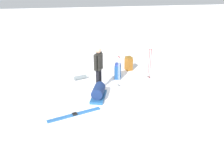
% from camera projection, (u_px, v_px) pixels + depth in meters
% --- Properties ---
extents(ground_plane, '(80.00, 80.00, 0.00)m').
position_uv_depth(ground_plane, '(112.00, 90.00, 8.19)').
color(ground_plane, white).
extents(skier_standing, '(0.48, 0.38, 1.70)m').
position_uv_depth(skier_standing, '(98.00, 67.00, 7.87)').
color(skier_standing, black).
rests_on(skier_standing, ground_plane).
extents(ski_pair_near, '(0.54, 1.70, 0.05)m').
position_uv_depth(ski_pair_near, '(75.00, 114.00, 6.59)').
color(ski_pair_near, '#2B63A7').
rests_on(ski_pair_near, ground_plane).
extents(backpack_large_dark, '(0.41, 0.37, 0.69)m').
position_uv_depth(backpack_large_dark, '(118.00, 71.00, 9.16)').
color(backpack_large_dark, navy).
rests_on(backpack_large_dark, ground_plane).
extents(backpack_bright, '(0.39, 0.34, 0.67)m').
position_uv_depth(backpack_bright, '(129.00, 64.00, 10.13)').
color(backpack_bright, brown).
rests_on(backpack_bright, ground_plane).
extents(ski_poles_planted_near, '(0.17, 0.10, 1.32)m').
position_uv_depth(ski_poles_planted_near, '(150.00, 62.00, 9.05)').
color(ski_poles_planted_near, maroon).
rests_on(ski_poles_planted_near, ground_plane).
extents(ski_poles_planted_far, '(0.16, 0.10, 1.27)m').
position_uv_depth(ski_poles_planted_far, '(119.00, 70.00, 8.25)').
color(ski_poles_planted_far, silver).
rests_on(ski_poles_planted_far, ground_plane).
extents(gear_sled, '(1.11, 0.80, 0.49)m').
position_uv_depth(gear_sled, '(98.00, 92.00, 7.54)').
color(gear_sled, '#20548D').
rests_on(gear_sled, ground_plane).
extents(sleeping_mat_rolled, '(0.30, 0.58, 0.18)m').
position_uv_depth(sleeping_mat_rolled, '(80.00, 77.00, 9.14)').
color(sleeping_mat_rolled, slate).
rests_on(sleeping_mat_rolled, ground_plane).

